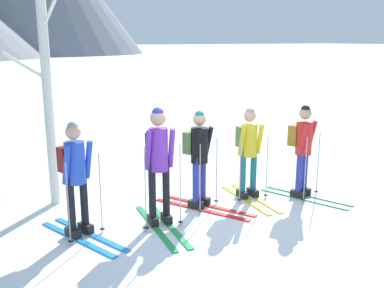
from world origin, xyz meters
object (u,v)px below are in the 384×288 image
Objects in this scene: skier_in_blue at (75,173)px; skier_in_black at (199,154)px; skier_in_purple at (158,159)px; skier_in_yellow at (248,148)px; skier_in_red at (303,146)px; birch_tree_tall at (47,84)px.

skier_in_black is (2.06, 0.15, -0.02)m from skier_in_blue.
skier_in_purple is 1.06× the size of skier_in_black.
skier_in_purple reaches higher than skier_in_yellow.
skier_in_purple is (1.19, -0.19, 0.09)m from skier_in_blue.
skier_in_blue reaches higher than skier_in_red.
skier_in_blue is 3.06m from skier_in_yellow.
skier_in_purple is at bearing -8.89° from skier_in_blue.
skier_in_purple reaches higher than skier_in_blue.
skier_in_black is at bearing 20.87° from skier_in_purple.
skier_in_red is at bearing -4.03° from skier_in_blue.
birch_tree_tall is (-3.09, 1.32, 1.15)m from skier_in_yellow.
skier_in_yellow is at bearing 154.23° from skier_in_red.
skier_in_red is (1.86, -0.42, 0.01)m from skier_in_black.
skier_in_red is (2.73, -0.09, -0.10)m from skier_in_purple.
skier_in_yellow is at bearing 2.65° from skier_in_blue.
birch_tree_tall is at bearing 91.32° from skier_in_blue.
skier_in_black is 0.99m from skier_in_yellow.
birch_tree_tall is (-1.22, 1.65, 1.02)m from skier_in_purple.
skier_in_red is at bearing -1.88° from skier_in_purple.
skier_in_purple is at bearing 178.12° from skier_in_red.
skier_in_purple is at bearing -170.02° from skier_in_yellow.
skier_in_black is at bearing 167.22° from skier_in_red.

